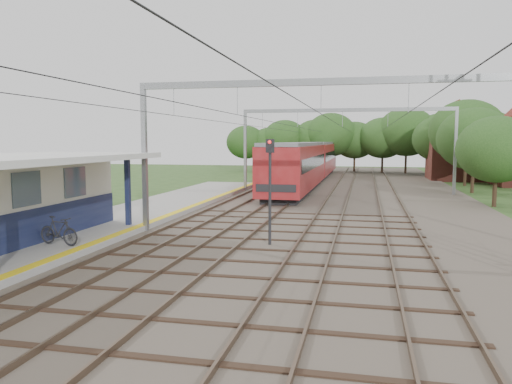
# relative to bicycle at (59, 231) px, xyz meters

# --- Properties ---
(ballast_bed) EXTENTS (18.00, 90.00, 0.10)m
(ballast_bed) POSITION_rel_bicycle_xyz_m (10.32, 19.92, -0.86)
(ballast_bed) COLOR #473D33
(ballast_bed) RESTS_ON ground
(platform) EXTENTS (5.00, 52.00, 0.35)m
(platform) POSITION_rel_bicycle_xyz_m (-1.18, 3.92, -0.73)
(platform) COLOR gray
(platform) RESTS_ON ground
(yellow_stripe) EXTENTS (0.45, 52.00, 0.01)m
(yellow_stripe) POSITION_rel_bicycle_xyz_m (1.07, 3.92, -0.55)
(yellow_stripe) COLOR yellow
(yellow_stripe) RESTS_ON platform
(rail_tracks) EXTENTS (11.80, 88.00, 0.15)m
(rail_tracks) POSITION_rel_bicycle_xyz_m (7.82, 19.92, -0.73)
(rail_tracks) COLOR brown
(rail_tracks) RESTS_ON ballast_bed
(catenary_system) EXTENTS (17.22, 88.00, 7.00)m
(catenary_system) POSITION_rel_bicycle_xyz_m (9.71, 15.21, 4.60)
(catenary_system) COLOR gray
(catenary_system) RESTS_ON ground
(tree_band) EXTENTS (31.72, 30.88, 8.82)m
(tree_band) POSITION_rel_bicycle_xyz_m (10.17, 47.05, 4.01)
(tree_band) COLOR #382619
(tree_band) RESTS_ON ground
(house_far) EXTENTS (8.00, 6.12, 8.66)m
(house_far) POSITION_rel_bicycle_xyz_m (22.32, 41.92, 2.33)
(house_far) COLOR brown
(house_far) RESTS_ON ground
(bicycle) EXTENTS (1.92, 0.87, 1.12)m
(bicycle) POSITION_rel_bicycle_xyz_m (0.00, 0.00, 0.00)
(bicycle) COLOR black
(bicycle) RESTS_ON platform
(train) EXTENTS (3.14, 39.08, 4.11)m
(train) POSITION_rel_bicycle_xyz_m (5.82, 34.30, 1.38)
(train) COLOR black
(train) RESTS_ON ballast_bed
(signal_post) EXTENTS (0.34, 0.30, 4.42)m
(signal_post) POSITION_rel_bicycle_xyz_m (7.67, 3.00, 1.89)
(signal_post) COLOR black
(signal_post) RESTS_ON ground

